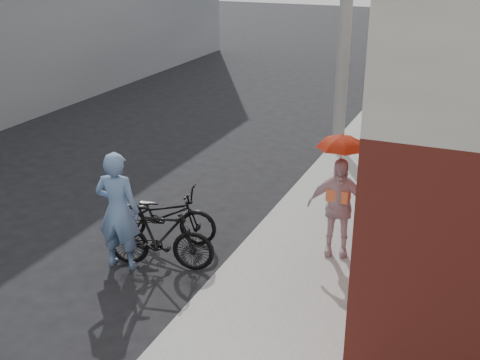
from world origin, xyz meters
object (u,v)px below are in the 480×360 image
Objects in this scene: kimono_woman at (338,207)px; planter at (395,215)px; bike_left at (162,215)px; officer at (118,211)px; bike_right at (160,237)px.

kimono_woman reaches higher than planter.
bike_left is at bearing -149.32° from planter.
kimono_woman is 1.81m from planter.
officer is 4.76m from planter.
kimono_woman is 4.19× the size of planter.
officer is 0.74m from bike_right.
bike_left is 0.86m from bike_right.
officer is 1.02× the size of bike_left.
officer is 1.18× the size of kimono_woman.
bike_right is 1.07× the size of kimono_woman.
officer reaches higher than kimono_woman.
bike_right is 4.48× the size of planter.
kimono_woman is (2.95, 1.47, -0.02)m from officer.
kimono_woman is (2.78, 0.50, 0.42)m from bike_left.
kimono_woman is (2.37, 1.26, 0.40)m from bike_right.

